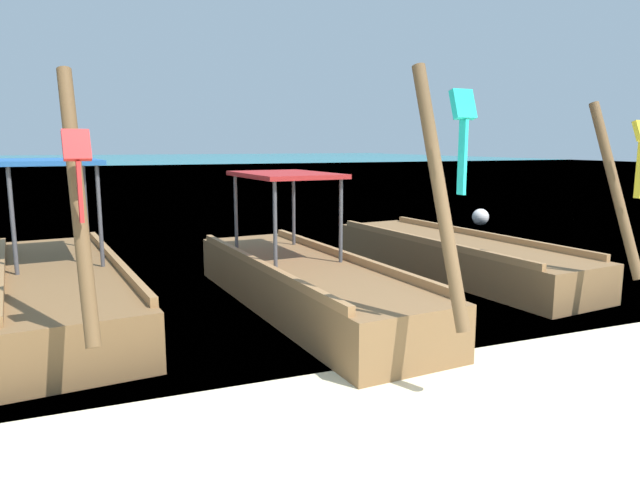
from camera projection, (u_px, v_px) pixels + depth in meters
sea_water at (117, 165)px, 60.72m from camera, size 120.00×120.00×0.00m
longtail_boat_red_ribbon at (62, 287)px, 7.28m from camera, size 1.96×5.90×2.81m
longtail_boat_turquoise_ribbon at (305, 282)px, 7.57m from camera, size 1.77×5.73×2.87m
longtail_boat_yellow_ribbon at (455, 256)px, 9.61m from camera, size 1.96×5.87×2.69m
mooring_buoy_near at (481, 217)px, 15.39m from camera, size 0.45×0.45×0.45m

